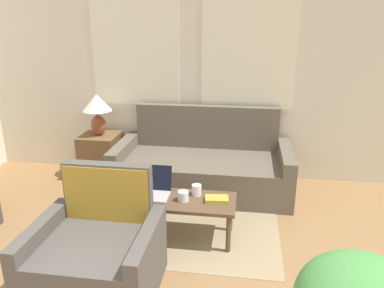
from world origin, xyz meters
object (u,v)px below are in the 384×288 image
armchair (98,256)px  book_red (217,199)px  couch (203,167)px  cup_yellow (197,190)px  coffee_table (179,204)px  laptop (153,189)px  cup_navy (183,196)px  table_lamp (97,108)px

armchair → book_red: (0.81, 0.78, 0.14)m
armchair → book_red: bearing=43.8°
couch → cup_yellow: size_ratio=20.19×
couch → book_red: couch is taller
coffee_table → laptop: laptop is taller
couch → armchair: bearing=-106.6°
armchair → cup_navy: (0.51, 0.74, 0.16)m
armchair → couch: bearing=73.4°
laptop → cup_navy: (0.30, -0.08, -0.01)m
table_lamp → cup_navy: size_ratio=5.21×
table_lamp → cup_navy: table_lamp is taller
couch → book_red: (0.25, -1.10, 0.14)m
coffee_table → laptop: bearing=168.0°
table_lamp → cup_yellow: 1.86m
cup_yellow → table_lamp: bearing=140.7°
cup_yellow → book_red: size_ratio=0.46×
coffee_table → laptop: (-0.25, 0.05, 0.10)m
armchair → coffee_table: bearing=58.7°
couch → armchair: 1.96m
couch → cup_navy: couch is taller
couch → armchair: size_ratio=2.27×
laptop → book_red: 0.60m
armchair → coffee_table: armchair is taller
table_lamp → book_red: (1.59, -1.24, -0.50)m
couch → cup_yellow: bearing=-86.7°
couch → coffee_table: couch is taller
table_lamp → coffee_table: table_lamp is taller
armchair → cup_navy: size_ratio=9.11×
book_red → couch: bearing=103.1°
book_red → armchair: bearing=-136.2°
armchair → cup_navy: bearing=55.3°
couch → coffee_table: (-0.09, -1.11, 0.08)m
couch → laptop: bearing=-108.2°
armchair → cup_navy: 0.92m
cup_navy → laptop: bearing=165.3°
laptop → cup_yellow: (0.40, 0.06, -0.01)m
armchair → table_lamp: 2.25m
cup_navy → book_red: bearing=7.0°
couch → cup_yellow: (0.06, -1.00, 0.17)m
couch → table_lamp: size_ratio=3.96×
table_lamp → coffee_table: bearing=-45.2°
book_red → coffee_table: bearing=-178.0°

